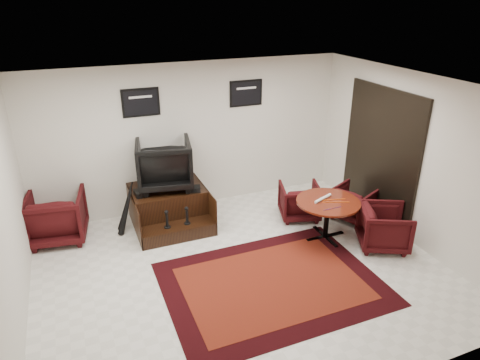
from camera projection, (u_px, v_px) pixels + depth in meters
name	position (u px, v px, depth m)	size (l,w,h in m)	color
ground	(242.00, 271.00, 6.54)	(6.00, 6.00, 0.00)	silver
room_shell	(266.00, 156.00, 6.07)	(6.02, 5.02, 2.81)	beige
area_rug	(272.00, 283.00, 6.26)	(3.10, 2.32, 0.01)	black
shine_podium	(169.00, 207.00, 7.81)	(1.32, 1.36, 0.68)	black
shine_chair	(164.00, 161.00, 7.58)	(0.94, 0.88, 0.97)	black
shoes_pair	(141.00, 193.00, 7.41)	(0.24, 0.27, 0.09)	black
polish_kit	(193.00, 189.00, 7.57)	(0.26, 0.18, 0.09)	black
umbrella_black	(126.00, 213.00, 7.40)	(0.31, 0.12, 0.83)	black
umbrella_hooked	(127.00, 205.00, 7.53)	(0.35, 0.13, 0.94)	black
armchair_side	(56.00, 215.00, 7.23)	(0.91, 0.85, 0.93)	black
meeting_table	(328.00, 206.00, 7.21)	(1.07, 1.07, 0.70)	#49180A
table_chair_back	(300.00, 199.00, 7.99)	(0.71, 0.66, 0.73)	black
table_chair_window	(354.00, 201.00, 7.95)	(0.68, 0.63, 0.70)	black
table_chair_corner	(384.00, 226.00, 7.03)	(0.76, 0.71, 0.78)	black
paper_roll	(323.00, 198.00, 7.21)	(0.05, 0.05, 0.42)	silver
table_clutter	(334.00, 202.00, 7.12)	(0.57, 0.34, 0.01)	#DC4E0C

